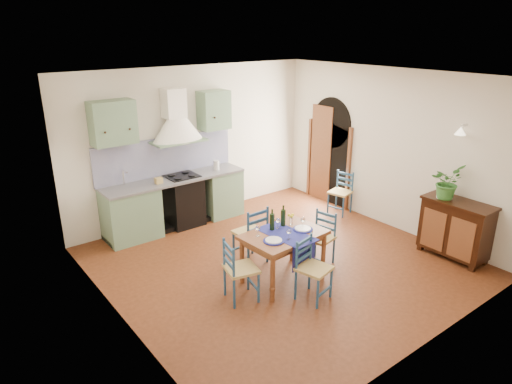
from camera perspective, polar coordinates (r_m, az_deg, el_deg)
floor at (r=7.16m, az=3.01°, el=-8.71°), size 5.00×5.00×0.00m
back_wall at (r=8.27m, az=-9.74°, el=2.94°), size 5.00×0.96×2.80m
right_wall at (r=8.57m, az=14.79°, el=5.14°), size 0.26×5.00×2.80m
left_wall at (r=5.41m, az=-17.33°, el=-3.06°), size 0.04×5.00×2.80m
ceiling at (r=6.31m, az=3.48°, el=14.24°), size 5.00×5.00×0.01m
dining_table at (r=6.42m, az=3.53°, el=-5.85°), size 1.18×0.90×1.04m
chair_near at (r=6.12m, az=7.04°, el=-9.47°), size 0.48×0.48×0.85m
chair_far at (r=6.94m, az=-0.55°, el=-5.25°), size 0.44×0.44×0.92m
chair_left at (r=6.04m, az=-2.12°, el=-9.71°), size 0.48×0.48×0.86m
chair_right at (r=7.00m, az=8.06°, el=-5.70°), size 0.46×0.46×0.82m
chair_spare at (r=8.95m, az=10.58°, el=-0.03°), size 0.46×0.46×0.82m
sideboard at (r=7.72m, az=23.66°, el=-4.05°), size 0.50×1.05×0.94m
potted_plant at (r=7.55m, az=22.73°, el=1.19°), size 0.54×0.49×0.53m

